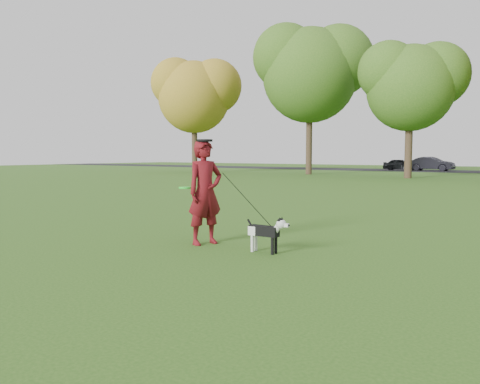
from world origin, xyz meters
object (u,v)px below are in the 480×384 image
Objects in this scene: man at (205,192)px; car_mid at (432,164)px; dog at (267,230)px; car_left at (400,165)px.

man is 40.14m from car_mid.
car_left reaches higher than dog.
dog is at bearing -174.20° from car_left.
car_left is at bearing 102.98° from dog.
man is at bearing -176.00° from car_left.
car_left is 0.81× the size of car_mid.
man is 40.60m from car_left.
dog is 40.36m from car_mid.
car_left is (-7.88, 39.83, -0.36)m from man.
car_left is (-9.19, 39.86, 0.20)m from dog.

